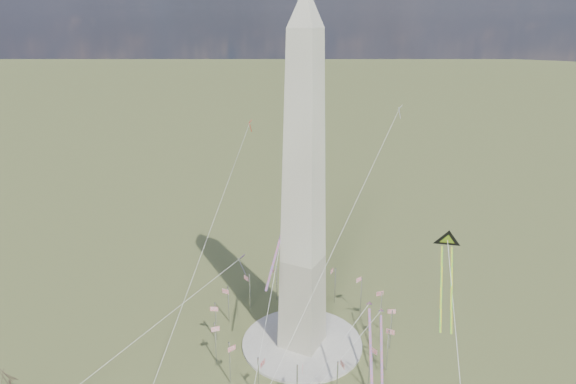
% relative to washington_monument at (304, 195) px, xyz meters
% --- Properties ---
extents(ground, '(2000.00, 2000.00, 0.00)m').
position_rel_washington_monument_xyz_m(ground, '(0.00, 0.00, -47.95)').
color(ground, '#545D2E').
rests_on(ground, ground).
extents(plaza, '(36.00, 36.00, 0.80)m').
position_rel_washington_monument_xyz_m(plaza, '(0.00, 0.00, -47.55)').
color(plaza, beige).
rests_on(plaza, ground).
extents(washington_monument, '(15.56, 15.56, 100.00)m').
position_rel_washington_monument_xyz_m(washington_monument, '(0.00, 0.00, 0.00)').
color(washington_monument, '#ACA190').
rests_on(washington_monument, plaza).
extents(flagpole_ring, '(54.40, 54.40, 13.00)m').
position_rel_washington_monument_xyz_m(flagpole_ring, '(-0.00, -0.00, -40.68)').
color(flagpole_ring, silver).
rests_on(flagpole_ring, ground).
extents(tree_far, '(5.96, 5.96, 10.43)m').
position_rel_washington_monument_xyz_m(tree_far, '(-55.58, -55.22, -40.53)').
color(tree_far, '#48392C').
rests_on(tree_far, ground).
extents(kite_delta_black, '(10.16, 21.83, 17.78)m').
position_rel_washington_monument_xyz_m(kite_delta_black, '(38.03, 3.03, -8.04)').
color(kite_delta_black, black).
rests_on(kite_delta_black, ground).
extents(kite_diamond_purple, '(1.88, 2.79, 8.28)m').
position_rel_washington_monument_xyz_m(kite_diamond_purple, '(-21.50, 1.83, -25.50)').
color(kite_diamond_purple, '#481C7E').
rests_on(kite_diamond_purple, ground).
extents(kite_streamer_left, '(9.36, 20.27, 14.71)m').
position_rel_washington_monument_xyz_m(kite_streamer_left, '(25.60, -16.29, -27.11)').
color(kite_streamer_left, '#FF4A28').
rests_on(kite_streamer_left, ground).
extents(kite_streamer_mid, '(5.11, 18.83, 13.06)m').
position_rel_washington_monument_xyz_m(kite_streamer_mid, '(-4.61, -6.19, -13.33)').
color(kite_streamer_mid, '#FF4A28').
rests_on(kite_streamer_mid, ground).
extents(kite_streamer_right, '(8.85, 20.98, 15.04)m').
position_rel_washington_monument_xyz_m(kite_streamer_right, '(25.55, -5.40, -35.60)').
color(kite_streamer_right, '#FF4A28').
rests_on(kite_streamer_right, ground).
extents(kite_small_red, '(1.66, 1.60, 4.72)m').
position_rel_washington_monument_xyz_m(kite_small_red, '(-40.05, 39.49, 8.06)').
color(kite_small_red, red).
rests_on(kite_small_red, ground).
extents(kite_small_white, '(1.25, 2.05, 4.74)m').
position_rel_washington_monument_xyz_m(kite_small_white, '(11.52, 50.00, 15.83)').
color(kite_small_white, white).
rests_on(kite_small_white, ground).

